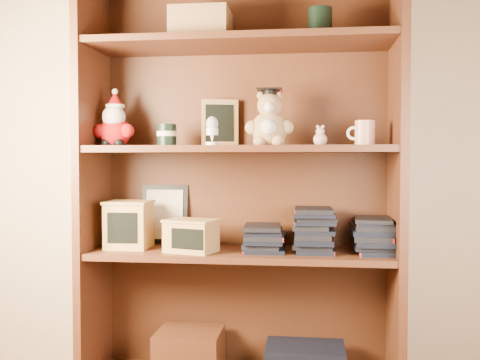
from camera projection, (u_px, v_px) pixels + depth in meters
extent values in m
cube|color=#C1AC8B|center=(228.00, 75.00, 2.33)|extent=(3.00, 0.04, 2.50)
cube|color=#512917|center=(93.00, 184.00, 2.22)|extent=(0.03, 0.35, 1.60)
cube|color=#512917|center=(397.00, 186.00, 2.07)|extent=(0.03, 0.35, 1.60)
cube|color=#4B2614|center=(245.00, 183.00, 2.31)|extent=(1.20, 0.02, 1.60)
cube|color=#512917|center=(240.00, 44.00, 2.12)|extent=(1.14, 0.33, 0.02)
cube|color=#4B2614|center=(189.00, 353.00, 2.19)|extent=(0.25, 0.22, 0.18)
cube|color=#9E7547|center=(201.00, 26.00, 2.14)|extent=(0.22, 0.18, 0.12)
cylinder|color=black|center=(320.00, 23.00, 2.08)|extent=(0.09, 0.09, 0.11)
cube|color=#512917|center=(240.00, 253.00, 2.15)|extent=(1.14, 0.33, 0.02)
cube|color=#512917|center=(240.00, 149.00, 2.14)|extent=(1.14, 0.33, 0.02)
sphere|color=#A50F0F|center=(115.00, 132.00, 2.20)|extent=(0.12, 0.12, 0.12)
sphere|color=#A50F0F|center=(100.00, 131.00, 2.19)|extent=(0.06, 0.06, 0.06)
sphere|color=#A50F0F|center=(127.00, 131.00, 2.17)|extent=(0.06, 0.06, 0.06)
sphere|color=black|center=(106.00, 143.00, 2.17)|extent=(0.04, 0.04, 0.04)
sphere|color=black|center=(119.00, 143.00, 2.17)|extent=(0.04, 0.04, 0.04)
sphere|color=white|center=(114.00, 117.00, 2.18)|extent=(0.09, 0.09, 0.09)
sphere|color=#D8B293|center=(115.00, 112.00, 2.20)|extent=(0.06, 0.06, 0.06)
cone|color=#A50F0F|center=(115.00, 99.00, 2.19)|extent=(0.07, 0.07, 0.06)
sphere|color=white|center=(115.00, 92.00, 2.19)|extent=(0.02, 0.02, 0.02)
cylinder|color=white|center=(115.00, 106.00, 2.19)|extent=(0.07, 0.07, 0.01)
cylinder|color=black|center=(167.00, 135.00, 2.17)|extent=(0.07, 0.07, 0.09)
cylinder|color=beige|center=(167.00, 134.00, 2.17)|extent=(0.08, 0.08, 0.02)
cube|color=#9E7547|center=(220.00, 123.00, 2.26)|extent=(0.15, 0.06, 0.19)
cube|color=black|center=(219.00, 123.00, 2.25)|extent=(0.11, 0.03, 0.15)
cube|color=#9E7547|center=(221.00, 143.00, 2.30)|extent=(0.08, 0.08, 0.01)
cylinder|color=white|center=(212.00, 144.00, 2.08)|extent=(0.05, 0.05, 0.01)
cone|color=white|center=(212.00, 138.00, 2.08)|extent=(0.02, 0.02, 0.04)
cylinder|color=white|center=(212.00, 132.00, 2.07)|extent=(0.05, 0.05, 0.03)
ellipsoid|color=#AFC0D4|center=(212.00, 124.00, 2.07)|extent=(0.05, 0.05, 0.06)
sphere|color=tan|center=(270.00, 129.00, 2.12)|extent=(0.14, 0.14, 0.14)
sphere|color=white|center=(268.00, 127.00, 2.06)|extent=(0.06, 0.06, 0.06)
sphere|color=tan|center=(252.00, 128.00, 2.11)|extent=(0.06, 0.06, 0.06)
sphere|color=tan|center=(286.00, 127.00, 2.09)|extent=(0.06, 0.06, 0.06)
sphere|color=tan|center=(260.00, 141.00, 2.09)|extent=(0.05, 0.05, 0.05)
sphere|color=tan|center=(278.00, 141.00, 2.08)|extent=(0.05, 0.05, 0.05)
sphere|color=tan|center=(270.00, 106.00, 2.12)|extent=(0.09, 0.09, 0.09)
sphere|color=white|center=(269.00, 107.00, 2.08)|extent=(0.04, 0.04, 0.04)
sphere|color=tan|center=(261.00, 96.00, 2.13)|extent=(0.03, 0.03, 0.03)
sphere|color=tan|center=(279.00, 95.00, 2.12)|extent=(0.03, 0.03, 0.03)
cylinder|color=black|center=(270.00, 93.00, 2.12)|extent=(0.04, 0.04, 0.02)
cube|color=black|center=(270.00, 90.00, 2.12)|extent=(0.09, 0.09, 0.01)
cylinder|color=#A50F0F|center=(281.00, 92.00, 2.09)|extent=(0.00, 0.04, 0.03)
sphere|color=#CEA29F|center=(320.00, 140.00, 2.10)|extent=(0.05, 0.05, 0.05)
sphere|color=#CEA29F|center=(320.00, 132.00, 2.10)|extent=(0.03, 0.03, 0.03)
sphere|color=#CEA29F|center=(318.00, 127.00, 2.10)|extent=(0.01, 0.01, 0.01)
sphere|color=#CEA29F|center=(323.00, 127.00, 2.10)|extent=(0.01, 0.01, 0.01)
cylinder|color=silver|center=(365.00, 133.00, 2.08)|extent=(0.07, 0.07, 0.09)
torus|color=white|center=(354.00, 133.00, 2.08)|extent=(0.05, 0.01, 0.05)
cube|color=black|center=(165.00, 214.00, 2.33)|extent=(0.19, 0.05, 0.24)
cube|color=beige|center=(164.00, 214.00, 2.32)|extent=(0.16, 0.03, 0.20)
cube|color=tan|center=(129.00, 225.00, 2.21)|extent=(0.16, 0.16, 0.18)
cube|color=black|center=(122.00, 228.00, 2.12)|extent=(0.12, 0.01, 0.12)
cube|color=tan|center=(129.00, 202.00, 2.20)|extent=(0.17, 0.17, 0.01)
cube|color=tan|center=(191.00, 237.00, 2.11)|extent=(0.21, 0.17, 0.12)
cube|color=black|center=(187.00, 239.00, 2.05)|extent=(0.13, 0.04, 0.08)
cube|color=tan|center=(191.00, 221.00, 2.11)|extent=(0.22, 0.18, 0.01)
cube|color=black|center=(265.00, 249.00, 2.14)|extent=(0.14, 0.20, 0.02)
cube|color=black|center=(265.00, 244.00, 2.14)|extent=(0.14, 0.20, 0.02)
cube|color=black|center=(265.00, 240.00, 2.14)|extent=(0.14, 0.20, 0.02)
cube|color=black|center=(265.00, 236.00, 2.14)|extent=(0.14, 0.20, 0.02)
cube|color=black|center=(265.00, 232.00, 2.14)|extent=(0.14, 0.20, 0.02)
cube|color=black|center=(265.00, 228.00, 2.14)|extent=(0.14, 0.20, 0.02)
cube|color=black|center=(314.00, 250.00, 2.12)|extent=(0.14, 0.20, 0.02)
cube|color=black|center=(314.00, 245.00, 2.12)|extent=(0.14, 0.20, 0.02)
cube|color=black|center=(314.00, 241.00, 2.12)|extent=(0.14, 0.20, 0.02)
cube|color=black|center=(314.00, 237.00, 2.12)|extent=(0.14, 0.20, 0.02)
cube|color=black|center=(314.00, 233.00, 2.12)|extent=(0.14, 0.20, 0.02)
cube|color=black|center=(314.00, 228.00, 2.12)|extent=(0.14, 0.20, 0.02)
cube|color=black|center=(314.00, 224.00, 2.11)|extent=(0.14, 0.20, 0.02)
cube|color=black|center=(314.00, 220.00, 2.11)|extent=(0.14, 0.20, 0.02)
cube|color=black|center=(314.00, 216.00, 2.11)|extent=(0.14, 0.20, 0.02)
cube|color=black|center=(314.00, 212.00, 2.11)|extent=(0.14, 0.20, 0.02)
cube|color=black|center=(373.00, 251.00, 2.09)|extent=(0.14, 0.20, 0.02)
cube|color=black|center=(373.00, 246.00, 2.09)|extent=(0.14, 0.20, 0.02)
cube|color=black|center=(373.00, 242.00, 2.09)|extent=(0.14, 0.20, 0.02)
cube|color=black|center=(373.00, 238.00, 2.09)|extent=(0.14, 0.20, 0.02)
cube|color=black|center=(373.00, 234.00, 2.09)|extent=(0.14, 0.20, 0.02)
cube|color=black|center=(373.00, 229.00, 2.09)|extent=(0.14, 0.20, 0.02)
cube|color=black|center=(373.00, 225.00, 2.09)|extent=(0.14, 0.20, 0.02)
cube|color=black|center=(373.00, 221.00, 2.09)|extent=(0.14, 0.20, 0.02)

